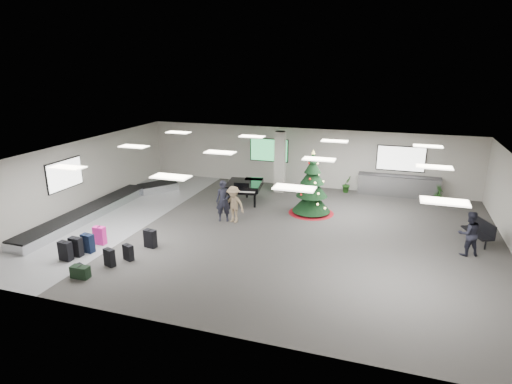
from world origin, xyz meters
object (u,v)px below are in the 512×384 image
(bench, at_px, (480,231))
(traveler_bench, at_px, (469,233))
(traveler_b, at_px, (233,204))
(baggage_carousel, at_px, (104,207))
(service_counter, at_px, (398,186))
(traveler_a, at_px, (224,201))
(christmas_tree, at_px, (312,192))
(potted_plant_left, at_px, (347,184))
(potted_plant_right, at_px, (440,195))
(grand_piano, at_px, (244,186))
(pink_suitcase, at_px, (100,235))

(bench, xyz_separation_m, traveler_bench, (-0.60, -1.25, 0.30))
(bench, bearing_deg, traveler_b, 161.80)
(baggage_carousel, bearing_deg, service_counter, 27.67)
(bench, height_order, traveler_a, traveler_a)
(baggage_carousel, xyz_separation_m, christmas_tree, (9.12, 2.80, 0.79))
(potted_plant_left, bearing_deg, traveler_bench, -52.19)
(baggage_carousel, xyz_separation_m, traveler_b, (6.17, 0.62, 0.59))
(service_counter, relative_size, traveler_b, 2.54)
(service_counter, distance_m, bench, 6.11)
(potted_plant_right, bearing_deg, baggage_carousel, -157.33)
(baggage_carousel, distance_m, potted_plant_right, 16.02)
(traveler_a, relative_size, traveler_b, 1.12)
(traveler_b, bearing_deg, grand_piano, 111.39)
(service_counter, distance_m, potted_plant_left, 2.58)
(baggage_carousel, bearing_deg, pink_suitcase, -54.80)
(pink_suitcase, bearing_deg, christmas_tree, 41.06)
(bench, bearing_deg, potted_plant_left, 114.34)
(service_counter, xyz_separation_m, bench, (3.00, -5.32, -0.02))
(pink_suitcase, relative_size, bench, 0.46)
(christmas_tree, bearing_deg, baggage_carousel, -162.94)
(bench, distance_m, traveler_bench, 1.42)
(traveler_b, height_order, potted_plant_left, traveler_b)
(bench, height_order, traveler_bench, traveler_bench)
(baggage_carousel, distance_m, traveler_bench, 15.26)
(grand_piano, distance_m, traveler_b, 2.70)
(pink_suitcase, height_order, potted_plant_left, potted_plant_left)
(pink_suitcase, bearing_deg, potted_plant_right, 36.92)
(baggage_carousel, xyz_separation_m, potted_plant_right, (14.79, 6.17, 0.17))
(traveler_a, distance_m, potted_plant_left, 7.51)
(pink_suitcase, height_order, potted_plant_right, potted_plant_right)
(christmas_tree, relative_size, bench, 1.91)
(traveler_bench, bearing_deg, pink_suitcase, -8.71)
(traveler_a, height_order, potted_plant_right, traveler_a)
(pink_suitcase, xyz_separation_m, potted_plant_right, (12.58, 9.31, 0.03))
(service_counter, height_order, traveler_b, traveler_b)
(bench, distance_m, potted_plant_left, 7.61)
(baggage_carousel, relative_size, potted_plant_left, 10.94)
(traveler_b, bearing_deg, traveler_bench, 8.39)
(traveler_bench, bearing_deg, potted_plant_left, -75.09)
(traveler_bench, distance_m, potted_plant_right, 6.05)
(service_counter, distance_m, potted_plant_right, 2.03)
(bench, distance_m, potted_plant_right, 4.88)
(christmas_tree, bearing_deg, traveler_b, -143.57)
(pink_suitcase, bearing_deg, traveler_b, 43.89)
(traveler_bench, bearing_deg, potted_plant_right, -108.54)
(pink_suitcase, relative_size, grand_piano, 0.31)
(christmas_tree, bearing_deg, grand_piano, 171.93)
(christmas_tree, relative_size, traveler_bench, 1.80)
(baggage_carousel, relative_size, service_counter, 2.40)
(pink_suitcase, relative_size, potted_plant_right, 0.93)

